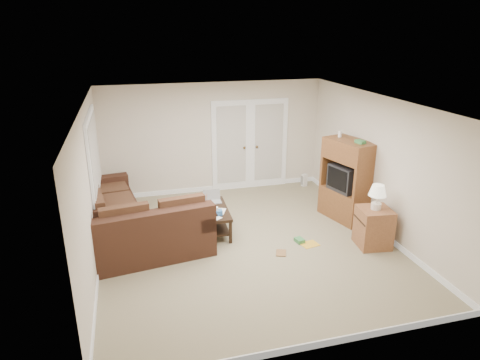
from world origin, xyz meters
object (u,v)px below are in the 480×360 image
object	(u,v)px
sectional_sofa	(128,221)
coffee_table	(212,218)
side_cabinet	(374,224)
tv_armoire	(347,180)

from	to	relation	value
sectional_sofa	coffee_table	distance (m)	1.53
side_cabinet	sectional_sofa	bearing A→B (deg)	169.00
coffee_table	tv_armoire	distance (m)	2.73
sectional_sofa	coffee_table	size ratio (longest dim) A/B	2.66
sectional_sofa	side_cabinet	world-z (taller)	side_cabinet
sectional_sofa	tv_armoire	world-z (taller)	tv_armoire
side_cabinet	coffee_table	bearing A→B (deg)	160.70
coffee_table	side_cabinet	size ratio (longest dim) A/B	1.02
sectional_sofa	coffee_table	xyz separation A→B (m)	(1.52, -0.06, -0.11)
sectional_sofa	tv_armoire	xyz separation A→B (m)	(4.20, -0.15, 0.45)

